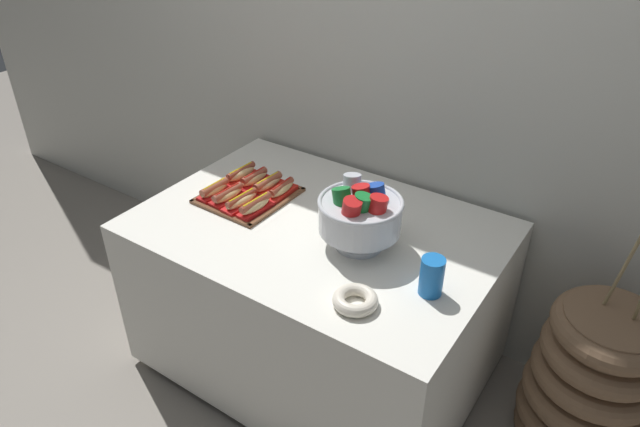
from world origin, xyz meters
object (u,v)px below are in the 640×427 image
object	(u,v)px
hot_dog_4	(241,174)
cup_stack	(432,276)
hot_dog_7	(282,190)
donut	(355,300)
floor_vase	(591,384)
hot_dog_5	(254,179)
serving_tray	(249,196)
hot_dog_3	(256,206)
hot_dog_6	(268,184)
buffet_table	(318,294)
hot_dog_0	(215,190)
punch_bowl	(360,213)
hot_dog_2	(242,201)
hot_dog_1	(228,195)

from	to	relation	value
hot_dog_4	cup_stack	bearing A→B (deg)	-12.61
hot_dog_7	donut	xyz separation A→B (m)	(0.61, -0.41, -0.01)
floor_vase	hot_dog_5	xyz separation A→B (m)	(-1.46, -0.13, 0.47)
serving_tray	hot_dog_5	world-z (taller)	hot_dog_5
floor_vase	hot_dog_4	size ratio (longest dim) A/B	7.04
hot_dog_3	hot_dog_6	size ratio (longest dim) A/B	1.01
hot_dog_3	cup_stack	distance (m)	0.79
buffet_table	hot_dog_0	size ratio (longest dim) A/B	8.60
punch_bowl	cup_stack	xyz separation A→B (m)	(0.33, -0.10, -0.07)
punch_bowl	cup_stack	world-z (taller)	punch_bowl
hot_dog_0	buffet_table	bearing A→B (deg)	8.34
hot_dog_0	cup_stack	distance (m)	1.01
floor_vase	hot_dog_7	bearing A→B (deg)	-174.11
serving_tray	hot_dog_2	size ratio (longest dim) A/B	2.01
punch_bowl	hot_dog_5	bearing A→B (deg)	168.28
serving_tray	cup_stack	bearing A→B (deg)	-8.90
hot_dog_0	punch_bowl	size ratio (longest dim) A/B	0.53
hot_dog_1	hot_dog_6	world-z (taller)	hot_dog_6
hot_dog_4	hot_dog_2	bearing A→B (deg)	-48.90
hot_dog_4	punch_bowl	bearing A→B (deg)	-10.57
floor_vase	hot_dog_7	world-z (taller)	floor_vase
hot_dog_6	hot_dog_7	distance (m)	0.08
donut	hot_dog_6	bearing A→B (deg)	148.89
hot_dog_2	hot_dog_4	distance (m)	0.22
hot_dog_1	hot_dog_3	xyz separation A→B (m)	(0.15, -0.00, 0.00)
punch_bowl	hot_dog_1	bearing A→B (deg)	-176.13
buffet_table	hot_dog_0	bearing A→B (deg)	-171.66
hot_dog_4	buffet_table	bearing A→B (deg)	-11.49
floor_vase	cup_stack	world-z (taller)	floor_vase
buffet_table	hot_dog_7	distance (m)	0.47
donut	punch_bowl	bearing A→B (deg)	118.86
hot_dog_0	hot_dog_6	world-z (taller)	hot_dog_6
hot_dog_3	hot_dog_5	xyz separation A→B (m)	(-0.15, 0.17, -0.00)
hot_dog_2	hot_dog_3	world-z (taller)	hot_dog_3
hot_dog_0	serving_tray	bearing A→B (deg)	35.08
cup_stack	serving_tray	bearing A→B (deg)	171.10
serving_tray	hot_dog_3	world-z (taller)	hot_dog_3
hot_dog_2	hot_dog_5	world-z (taller)	hot_dog_5
hot_dog_0	hot_dog_3	distance (m)	0.23
cup_stack	hot_dog_0	bearing A→B (deg)	176.60
hot_dog_0	hot_dog_5	size ratio (longest dim) A/B	0.98
hot_dog_0	hot_dog_4	world-z (taller)	hot_dog_4
floor_vase	donut	size ratio (longest dim) A/B	8.16
serving_tray	donut	size ratio (longest dim) A/B	2.46
donut	buffet_table	bearing A→B (deg)	138.62
floor_vase	punch_bowl	xyz separation A→B (m)	(-0.86, -0.26, 0.57)
serving_tray	punch_bowl	xyz separation A→B (m)	(0.56, -0.04, 0.13)
hot_dog_6	punch_bowl	xyz separation A→B (m)	(0.52, -0.12, 0.10)
floor_vase	hot_dog_5	distance (m)	1.54
floor_vase	hot_dog_6	xyz separation A→B (m)	(-1.39, -0.13, 0.47)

